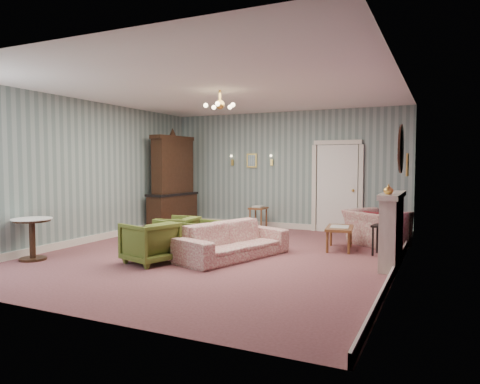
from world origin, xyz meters
The scene contains 27 objects.
floor centered at (0.00, 0.00, 0.00)m, with size 7.00×7.00×0.00m, color #834C4F.
ceiling centered at (0.00, 0.00, 2.90)m, with size 7.00×7.00×0.00m, color white.
wall_back centered at (0.00, 3.50, 1.45)m, with size 6.00×6.00×0.00m, color slate.
wall_front centered at (0.00, -3.50, 1.45)m, with size 6.00×6.00×0.00m, color slate.
wall_left centered at (-3.00, 0.00, 1.45)m, with size 7.00×7.00×0.00m, color slate.
wall_right centered at (3.00, 0.00, 1.45)m, with size 7.00×7.00×0.00m, color slate.
wall_right_floral centered at (2.98, 0.00, 1.45)m, with size 7.00×7.00×0.00m, color #A65370.
door centered at (1.30, 3.46, 1.08)m, with size 1.12×0.12×2.16m, color white, non-canonical shape.
olive_chair_a centered at (-0.72, -1.10, 0.38)m, with size 0.73×0.69×0.75m, color #4F5F21.
olive_chair_b centered at (-0.27, -0.09, 0.33)m, with size 0.65×0.61×0.67m, color #4F5F21.
olive_chair_c centered at (-1.01, 0.20, 0.34)m, with size 0.65×0.61×0.67m, color #4F5F21.
sofa_chintz centered at (0.34, -0.17, 0.41)m, with size 2.09×0.61×0.82m, color #933B45.
wingback_chair centered at (2.38, 2.15, 0.46)m, with size 1.06×0.69×0.93m, color #933B45.
dresser centered at (-2.52, 2.27, 1.22)m, with size 0.51×1.46×2.44m, color black, non-canonical shape.
fireplace centered at (2.86, 0.40, 0.58)m, with size 0.30×1.40×1.16m, color beige, non-canonical shape.
mantel_vase centered at (2.84, 0.00, 1.23)m, with size 0.15×0.15×0.15m, color gold.
oval_mirror centered at (2.96, 0.40, 1.85)m, with size 0.04×0.76×0.84m, color white, non-canonical shape.
framed_print centered at (2.97, 1.75, 1.60)m, with size 0.04×0.34×0.42m, color gold, non-canonical shape.
coffee_table centered at (1.83, 1.33, 0.22)m, with size 0.48×0.86×0.44m, color brown, non-canonical shape.
side_table_black centered at (2.65, 1.11, 0.27)m, with size 0.36×0.36×0.54m, color black, non-canonical shape.
pedestal_table centered at (-2.65, -1.74, 0.36)m, with size 0.65×0.65×0.71m, color black, non-canonical shape.
nesting_table centered at (-0.49, 2.93, 0.31)m, with size 0.37×0.47×0.61m, color brown, non-canonical shape.
gilt_mirror_back centered at (-0.90, 3.46, 1.70)m, with size 0.28×0.06×0.36m, color gold, non-canonical shape.
sconce_left centered at (-1.45, 3.44, 1.70)m, with size 0.16×0.12×0.30m, color gold, non-canonical shape.
sconce_right centered at (-0.35, 3.44, 1.70)m, with size 0.16×0.12×0.30m, color gold, non-canonical shape.
chandelier centered at (0.00, 0.00, 2.63)m, with size 0.56×0.56×0.36m, color gold, non-canonical shape.
burgundy_cushion centered at (2.33, 2.00, 0.48)m, with size 0.38×0.10×0.38m, color maroon.
Camera 1 is at (3.60, -6.89, 1.62)m, focal length 32.95 mm.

